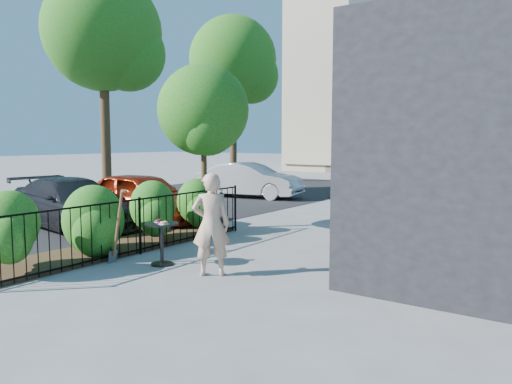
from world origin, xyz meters
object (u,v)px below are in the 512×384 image
Objects in this scene: shovel at (117,230)px; street_tree_far at (233,65)px; patio_tree at (204,115)px; cafe_table at (162,236)px; car_red at (142,197)px; car_darkgrey at (73,204)px; street_tree_near at (103,39)px; car_silver at (250,180)px; woman at (211,224)px.

street_tree_far is at bearing 120.55° from shovel.
patio_tree is 4.99× the size of cafe_table.
car_red is 0.92× the size of car_darkgrey.
street_tree_far is 13.78m from car_red.
street_tree_near reaches higher than car_silver.
car_red is (-3.69, 2.90, 0.15)m from cafe_table.
shovel is (-1.83, -0.38, -0.23)m from woman.
car_red is at bearing 179.51° from car_silver.
car_silver is at bearing 112.67° from shovel.
shovel is at bearing -107.30° from car_darkgrey.
cafe_table is at bearing -56.78° from street_tree_far.
street_tree_far is 17.89m from shovel.
patio_tree is at bearing -55.49° from street_tree_far.
patio_tree is 0.48× the size of street_tree_far.
car_darkgrey is (-5.55, 1.33, -0.21)m from woman.
shovel is 0.32× the size of car_darkgrey.
woman is 5.65m from car_red.
woman is at bearing -124.55° from car_red.
shovel and car_red have the same top height.
woman is (2.82, -3.13, -1.93)m from patio_tree.
patio_tree is 1.01× the size of car_red.
street_tree_far reaches higher than car_red.
street_tree_far is 6.08× the size of shovel.
car_red is (5.68, -3.40, -5.25)m from street_tree_near.
woman is 1.22× the size of shovel.
patio_tree is 2.92m from car_red.
woman is (10.52, -14.33, -5.08)m from street_tree_far.
shovel reaches higher than cafe_table.
shovel is 4.09m from car_darkgrey.
street_tree_near is 1.94× the size of car_darkgrey.
street_tree_far is at bearing 124.51° from patio_tree.
shovel is (8.68, -6.71, -5.32)m from street_tree_near.
cafe_table is at bearing -99.09° from car_darkgrey.
car_red is at bearing -68.69° from woman.
car_silver is at bearing 117.04° from cafe_table.
street_tree_far reaches higher than car_darkgrey.
cafe_table is 0.20× the size of car_red.
car_silver reaches higher than car_darkgrey.
street_tree_near is 2.08× the size of car_silver.
woman is at bearing -31.03° from street_tree_near.
street_tree_near is at bearing 146.07° from cafe_table.
car_darkgrey is (-3.71, 1.71, 0.02)m from shovel.
street_tree_near is at bearing -90.00° from street_tree_far.
street_tree_near is 12.52m from cafe_table.
street_tree_near is at bearing -68.52° from woman.
street_tree_near is 4.97× the size of woman.
street_tree_near reaches higher than shovel.
street_tree_near is 2.11× the size of car_red.
street_tree_far reaches higher than car_silver.
car_silver is 0.93× the size of car_darkgrey.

